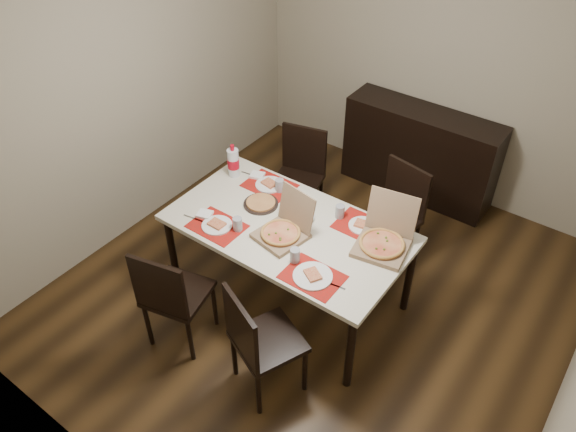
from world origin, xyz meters
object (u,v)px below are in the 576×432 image
(dining_table, at_px, (288,233))
(chair_far_left, at_px, (299,173))
(chair_far_right, at_px, (395,212))
(soda_bottle, at_px, (233,163))
(pizza_box_center, at_px, (284,230))
(sideboard, at_px, (419,153))
(chair_near_right, at_px, (258,340))
(dip_bowl, at_px, (307,218))
(chair_near_left, at_px, (171,295))

(dining_table, bearing_deg, chair_far_left, 120.34)
(chair_far_right, height_order, soda_bottle, soda_bottle)
(pizza_box_center, bearing_deg, chair_far_right, 67.43)
(sideboard, height_order, chair_near_right, chair_near_right)
(pizza_box_center, xyz_separation_m, soda_bottle, (-0.79, 0.37, 0.07))
(pizza_box_center, height_order, dip_bowl, pizza_box_center)
(dining_table, xyz_separation_m, dip_bowl, (0.07, 0.15, 0.08))
(soda_bottle, bearing_deg, chair_near_right, -44.37)
(chair_far_left, height_order, dip_bowl, chair_far_left)
(chair_far_left, xyz_separation_m, chair_far_right, (0.97, 0.01, 0.00))
(sideboard, xyz_separation_m, chair_near_right, (0.17, -2.75, 0.06))
(sideboard, height_order, chair_far_left, chair_far_left)
(soda_bottle, bearing_deg, chair_far_right, 27.80)
(chair_near_left, height_order, chair_far_left, same)
(chair_near_right, relative_size, chair_far_left, 1.00)
(sideboard, xyz_separation_m, chair_far_right, (0.27, -1.03, 0.06))
(chair_far_right, bearing_deg, dining_table, -116.66)
(chair_near_right, xyz_separation_m, soda_bottle, (-1.10, 1.08, 0.36))
(dip_bowl, bearing_deg, chair_far_right, 62.95)
(chair_far_right, bearing_deg, soda_bottle, -152.20)
(chair_far_right, xyz_separation_m, soda_bottle, (-1.21, -0.64, 0.36))
(sideboard, height_order, dining_table, sideboard)
(dining_table, xyz_separation_m, chair_near_right, (0.35, -0.81, -0.17))
(chair_near_left, relative_size, pizza_box_center, 2.25)
(sideboard, xyz_separation_m, chair_far_left, (-0.71, -1.04, 0.06))
(dining_table, xyz_separation_m, soda_bottle, (-0.75, 0.27, 0.19))
(chair_near_right, bearing_deg, dining_table, 113.43)
(sideboard, bearing_deg, dip_bowl, -93.79)
(sideboard, height_order, chair_far_right, chair_far_right)
(chair_near_right, xyz_separation_m, pizza_box_center, (-0.32, 0.71, 0.29))
(chair_near_right, bearing_deg, chair_far_left, 117.14)
(chair_near_right, bearing_deg, pizza_box_center, 114.02)
(sideboard, bearing_deg, pizza_box_center, -94.24)
(chair_far_right, distance_m, dip_bowl, 0.88)
(chair_far_left, relative_size, pizza_box_center, 2.25)
(pizza_box_center, distance_m, dip_bowl, 0.26)
(dining_table, distance_m, chair_near_left, 0.97)
(dining_table, relative_size, chair_near_right, 1.94)
(dining_table, xyz_separation_m, chair_far_right, (0.45, 0.90, -0.17))
(sideboard, relative_size, chair_far_right, 1.61)
(chair_far_left, xyz_separation_m, pizza_box_center, (0.56, -0.99, 0.29))
(dining_table, relative_size, chair_far_left, 1.94)
(dining_table, bearing_deg, chair_far_right, 63.34)
(chair_far_left, distance_m, pizza_box_center, 1.17)
(chair_near_right, height_order, soda_bottle, soda_bottle)
(dining_table, xyz_separation_m, pizza_box_center, (0.04, -0.10, 0.12))
(dining_table, relative_size, chair_far_right, 1.94)
(sideboard, relative_size, dining_table, 0.83)
(pizza_box_center, bearing_deg, chair_near_right, -65.98)
(chair_near_left, xyz_separation_m, chair_far_left, (-0.13, 1.75, 0.00))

